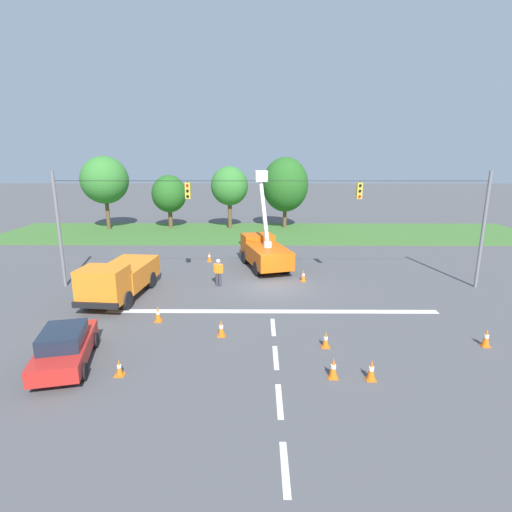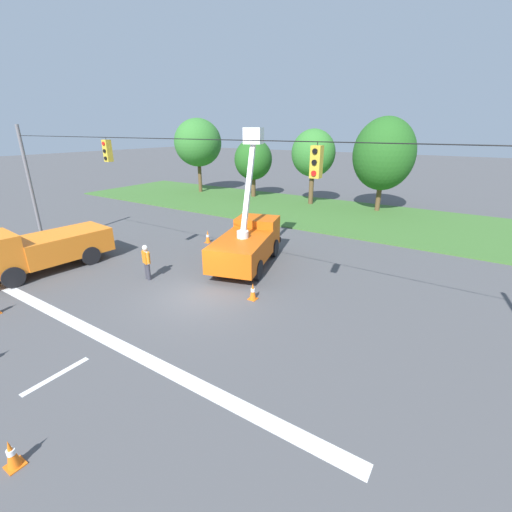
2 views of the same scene
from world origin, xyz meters
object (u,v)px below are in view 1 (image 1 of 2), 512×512
Objects in this scene: tree_centre at (229,186)px; traffic_cone_lane_edge_b at (486,337)px; traffic_cone_foreground_right at (326,339)px; sedan_red at (65,347)px; road_worker at (218,271)px; traffic_cone_near_bucket at (371,370)px; traffic_cone_mid_right at (119,368)px; traffic_cone_centre_line at (158,314)px; tree_west at (169,194)px; utility_truck_support_near at (119,278)px; traffic_cone_far_left at (221,328)px; traffic_cone_foreground_left at (333,368)px; traffic_cone_far_right at (303,276)px; utility_truck_bucket_lift at (264,250)px; tree_east at (285,185)px; tree_far_west at (105,180)px; traffic_cone_mid_left at (209,257)px.

tree_centre is 8.53× the size of traffic_cone_lane_edge_b.
tree_centre is at bearing 101.98° from traffic_cone_foreground_right.
sedan_red is 11.16m from road_worker.
traffic_cone_near_bucket is at bearing -4.88° from sedan_red.
traffic_cone_foreground_right is 0.90× the size of traffic_cone_near_bucket.
traffic_cone_mid_right is 0.80× the size of traffic_cone_centre_line.
tree_west is at bearing 114.09° from traffic_cone_near_bucket.
traffic_cone_far_left is (6.32, -5.07, -0.80)m from utility_truck_support_near.
traffic_cone_lane_edge_b is (6.96, 0.14, 0.05)m from traffic_cone_foreground_right.
traffic_cone_mid_right is (-8.00, 0.11, -0.09)m from traffic_cone_foreground_left.
sedan_red is at bearing -133.73° from traffic_cone_far_right.
utility_truck_bucket_lift reaches higher than traffic_cone_near_bucket.
traffic_cone_centre_line is (-1.75, -26.28, -4.40)m from tree_centre.
utility_truck_support_near is 8.18× the size of traffic_cone_foreground_left.
utility_truck_support_near is 8.26× the size of traffic_cone_far_left.
tree_east reaches higher than traffic_cone_far_left.
tree_far_west is 31.65m from sedan_red.
utility_truck_bucket_lift is 10.72m from utility_truck_support_near.
traffic_cone_far_left is at bearing 24.41° from sedan_red.
traffic_cone_mid_left is at bearing -92.36° from tree_centre.
sedan_red reaches higher than traffic_cone_centre_line.
utility_truck_support_near reaches higher than traffic_cone_far_right.
tree_far_west is at bearing 125.63° from road_worker.
tree_far_west is 9.86× the size of traffic_cone_lane_edge_b.
traffic_cone_far_left reaches higher than traffic_cone_mid_right.
road_worker is 6.19m from traffic_cone_centre_line.
traffic_cone_far_right is at bearing 55.18° from traffic_cone_mid_right.
tree_east is 9.77× the size of traffic_cone_foreground_left.
traffic_cone_far_right is at bearing -56.66° from tree_west.
tree_centre is 8.62× the size of traffic_cone_mid_left.
traffic_cone_centre_line is at bearing -79.20° from tree_west.
traffic_cone_near_bucket is at bearing -64.26° from traffic_cone_foreground_right.
traffic_cone_foreground_right reaches higher than traffic_cone_mid_right.
tree_east is (6.23, 0.55, 0.12)m from tree_centre.
traffic_cone_foreground_right is at bearing 87.22° from traffic_cone_foreground_left.
traffic_cone_mid_left is 1.06× the size of traffic_cone_far_right.
traffic_cone_foreground_left is at bearing -68.51° from traffic_cone_mid_left.
traffic_cone_foreground_right is (12.95, -29.16, -3.57)m from tree_west.
traffic_cone_lane_edge_b reaches higher than traffic_cone_mid_left.
tree_west reaches higher than traffic_cone_foreground_right.
traffic_cone_mid_left is (12.97, -13.90, -5.09)m from tree_far_west.
tree_far_west is 24.23m from utility_truck_support_near.
traffic_cone_foreground_right is (19.73, -28.30, -5.14)m from tree_far_west.
utility_truck_bucket_lift is at bearing 61.54° from traffic_cone_centre_line.
road_worker is 2.15× the size of traffic_cone_centre_line.
tree_east is at bearing 64.83° from utility_truck_support_near.
utility_truck_bucket_lift is at bearing -98.63° from tree_east.
traffic_cone_foreground_left is at bearing -38.51° from utility_truck_support_near.
tree_east is at bearing 3.60° from tree_far_west.
tree_east reaches higher than traffic_cone_far_right.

